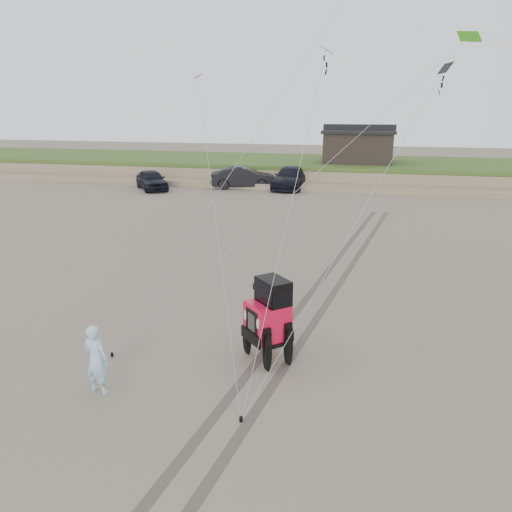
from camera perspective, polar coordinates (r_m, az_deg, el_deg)
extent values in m
plane|color=#6B6054|center=(12.68, -4.87, -15.13)|extent=(160.00, 160.00, 0.00)
cube|color=#7A6B54|center=(48.69, 9.12, 9.54)|extent=(160.00, 12.00, 1.40)
cube|color=#2D4719|center=(48.60, 9.17, 10.53)|extent=(160.00, 12.00, 0.35)
cube|color=#7A6B54|center=(42.34, 8.41, 7.89)|extent=(160.00, 3.50, 0.50)
cube|color=black|center=(47.36, 11.62, 12.04)|extent=(6.00, 5.00, 2.60)
cube|color=black|center=(47.28, 11.73, 13.76)|extent=(6.40, 5.40, 0.25)
cube|color=black|center=(47.26, 11.75, 14.22)|extent=(6.40, 1.20, 0.50)
imported|color=black|center=(42.57, -11.84, 8.52)|extent=(4.42, 4.94, 1.62)
imported|color=black|center=(42.40, -1.43, 8.95)|extent=(5.72, 3.06, 1.79)
imported|color=black|center=(42.48, 3.97, 8.91)|extent=(2.65, 6.14, 1.76)
imported|color=#92D3E1|center=(12.75, -17.81, -11.16)|extent=(0.70, 0.51, 1.78)
cube|color=black|center=(14.37, 20.83, 19.44)|extent=(0.34, 0.53, 0.28)
cube|color=#D91B89|center=(22.01, -6.69, 19.73)|extent=(0.37, 0.49, 0.25)
cube|color=black|center=(16.81, 8.06, 22.32)|extent=(0.45, 0.61, 0.29)
cube|color=#51EC29|center=(19.50, 23.19, 22.08)|extent=(0.83, 0.81, 0.39)
cylinder|color=black|center=(14.68, -16.14, -10.78)|extent=(0.08, 0.08, 0.12)
cylinder|color=black|center=(11.59, -1.73, -18.15)|extent=(0.08, 0.08, 0.12)
cube|color=#4C443D|center=(19.48, 6.91, -3.40)|extent=(4.42, 29.74, 0.01)
cube|color=#4C443D|center=(19.42, 9.26, -3.57)|extent=(4.42, 29.74, 0.01)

